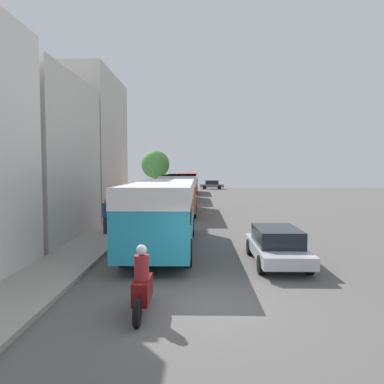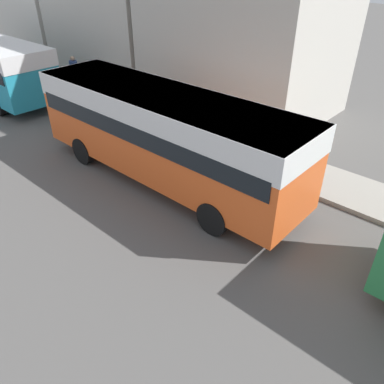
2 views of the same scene
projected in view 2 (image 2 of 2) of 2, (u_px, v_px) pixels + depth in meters
name	position (u px, v px, depth m)	size (l,w,h in m)	color
sidewalk	(0.00, 62.00, 26.62)	(2.20, 120.00, 0.15)	#9E998E
building_midblock	(128.00, 4.00, 22.07)	(6.82, 8.11, 8.14)	beige
bus_following	(163.00, 126.00, 12.02)	(2.60, 10.07, 3.07)	#EA5B23
pedestrian_near_curb	(75.00, 73.00, 20.48)	(0.42, 0.42, 1.85)	#232838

